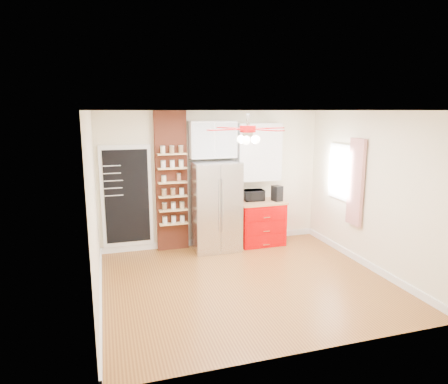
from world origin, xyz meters
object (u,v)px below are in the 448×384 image
object	(u,v)px
toaster_oven	(254,195)
pantry_jar_oats	(164,179)
red_cabinet	(260,222)
canister_left	(279,198)
coffee_maker	(277,193)
ceiling_fan	(248,129)
fridge	(215,206)

from	to	relation	value
toaster_oven	pantry_jar_oats	world-z (taller)	pantry_jar_oats
red_cabinet	canister_left	xyz separation A→B (m)	(0.35, -0.11, 0.51)
red_cabinet	toaster_oven	distance (m)	0.58
red_cabinet	pantry_jar_oats	world-z (taller)	pantry_jar_oats
red_cabinet	coffee_maker	xyz separation A→B (m)	(0.32, -0.08, 0.60)
toaster_oven	canister_left	world-z (taller)	toaster_oven
red_cabinet	toaster_oven	size ratio (longest dim) A/B	2.35
ceiling_fan	coffee_maker	world-z (taller)	ceiling_fan
canister_left	pantry_jar_oats	distance (m)	2.34
coffee_maker	fridge	bearing A→B (deg)	166.35
fridge	toaster_oven	bearing A→B (deg)	8.74
ceiling_fan	coffee_maker	xyz separation A→B (m)	(1.24, 1.60, -1.37)
red_cabinet	ceiling_fan	bearing A→B (deg)	-118.71
coffee_maker	pantry_jar_oats	distance (m)	2.29
red_cabinet	pantry_jar_oats	bearing A→B (deg)	176.31
coffee_maker	pantry_jar_oats	bearing A→B (deg)	162.43
coffee_maker	pantry_jar_oats	xyz separation A→B (m)	(-2.25, 0.20, 0.37)
toaster_oven	coffee_maker	distance (m)	0.47
red_cabinet	coffee_maker	world-z (taller)	coffee_maker
red_cabinet	canister_left	world-z (taller)	canister_left
fridge	ceiling_fan	xyz separation A→B (m)	(0.05, -1.63, 1.55)
ceiling_fan	fridge	bearing A→B (deg)	91.76
ceiling_fan	canister_left	xyz separation A→B (m)	(1.27, 1.57, -1.46)
canister_left	red_cabinet	bearing A→B (deg)	161.77
red_cabinet	canister_left	distance (m)	0.63
fridge	coffee_maker	world-z (taller)	fridge
ceiling_fan	pantry_jar_oats	bearing A→B (deg)	119.30
canister_left	coffee_maker	bearing A→B (deg)	128.18
ceiling_fan	coffee_maker	bearing A→B (deg)	52.36
coffee_maker	canister_left	size ratio (longest dim) A/B	2.50
canister_left	ceiling_fan	bearing A→B (deg)	-128.96
fridge	coffee_maker	distance (m)	1.30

